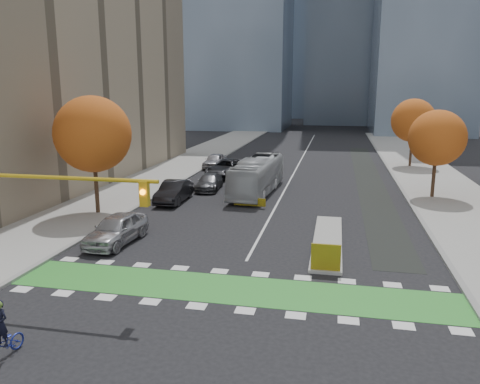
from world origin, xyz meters
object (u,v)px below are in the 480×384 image
at_px(tree_east_far, 413,120).
at_px(traffic_signal_west, 33,202).
at_px(cyclist, 2,339).
at_px(parked_car_a, 116,229).
at_px(tree_west, 93,134).
at_px(parked_car_c, 209,182).
at_px(hazard_board, 326,257).
at_px(parked_car_e, 215,161).
at_px(tree_east_near, 437,138).
at_px(bus, 257,176).
at_px(parked_car_b, 174,192).
at_px(parked_car_d, 226,168).

xyz_separation_m(tree_east_far, traffic_signal_west, (-20.43, -38.51, -1.21)).
bearing_deg(cyclist, parked_car_a, 106.88).
xyz_separation_m(tree_west, tree_east_far, (24.50, 26.00, -0.38)).
bearing_deg(parked_car_c, hazard_board, -62.33).
xyz_separation_m(parked_car_a, parked_car_e, (-1.23, 26.71, -0.04)).
distance_m(parked_car_a, parked_car_e, 26.74).
xyz_separation_m(tree_east_near, bus, (-14.18, -0.90, -3.37)).
xyz_separation_m(tree_east_far, parked_car_a, (-20.27, -31.69, -4.40)).
distance_m(tree_east_near, tree_east_far, 16.01).
bearing_deg(parked_car_c, bus, -9.49).
relative_size(hazard_board, tree_east_near, 0.20).
bearing_deg(bus, parked_car_b, -138.28).
bearing_deg(parked_car_c, parked_car_e, 98.79).
bearing_deg(parked_car_b, parked_car_c, 72.80).
bearing_deg(parked_car_d, parked_car_b, -90.38).
height_order(hazard_board, tree_west, tree_west).
xyz_separation_m(tree_east_near, parked_car_a, (-19.77, -15.69, -4.02)).
relative_size(tree_west, bus, 0.77).
distance_m(bus, parked_car_c, 4.42).
relative_size(hazard_board, parked_car_e, 0.29).
relative_size(traffic_signal_west, cyclist, 4.26).
bearing_deg(hazard_board, parked_car_e, 114.28).
bearing_deg(hazard_board, bus, 110.08).
bearing_deg(parked_car_d, tree_west, -102.05).
height_order(tree_east_near, traffic_signal_west, tree_east_near).
relative_size(tree_west, tree_east_far, 1.08).
height_order(hazard_board, parked_car_d, parked_car_d).
bearing_deg(parked_car_e, tree_east_near, -25.41).
relative_size(hazard_board, bus, 0.13).
xyz_separation_m(bus, parked_car_a, (-5.60, -14.79, -0.65)).
bearing_deg(parked_car_e, parked_car_b, -84.12).
xyz_separation_m(traffic_signal_west, parked_car_a, (0.16, 6.82, -3.19)).
bearing_deg(tree_east_far, parked_car_c, -139.12).
height_order(tree_east_far, parked_car_b, tree_east_far).
xyz_separation_m(cyclist, parked_car_b, (-1.89, 21.82, 0.16)).
bearing_deg(parked_car_b, bus, 37.29).
bearing_deg(parked_car_a, parked_car_c, 89.11).
distance_m(tree_west, parked_car_e, 21.77).
distance_m(bus, parked_car_d, 8.19).
xyz_separation_m(tree_west, traffic_signal_west, (4.07, -12.51, -1.58)).
bearing_deg(bus, parked_car_a, -107.15).
distance_m(tree_west, tree_east_far, 35.73).
xyz_separation_m(bus, parked_car_b, (-5.79, -4.55, -0.67)).
distance_m(parked_car_d, parked_car_e, 5.59).
distance_m(hazard_board, parked_car_a, 11.96).
distance_m(bus, parked_car_e, 13.75).
distance_m(parked_car_c, parked_car_d, 6.47).
relative_size(cyclist, bus, 0.19).
bearing_deg(parked_car_e, tree_east_far, 15.32).
relative_size(tree_east_near, parked_car_c, 1.51).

